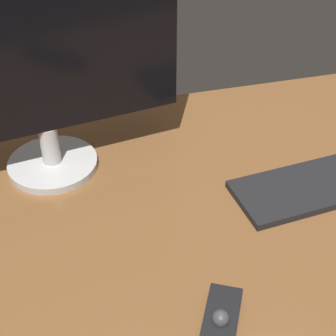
% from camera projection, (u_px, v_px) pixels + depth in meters
% --- Properties ---
extents(desk, '(1.40, 0.84, 0.02)m').
position_uv_depth(desk, '(149.00, 229.00, 0.96)').
color(desk, brown).
rests_on(desk, ground).
extents(monitor, '(0.52, 0.18, 0.42)m').
position_uv_depth(monitor, '(36.00, 61.00, 0.94)').
color(monitor, silver).
rests_on(monitor, desk).
extents(keyboard, '(0.41, 0.17, 0.01)m').
position_uv_depth(keyboard, '(335.00, 181.00, 1.04)').
color(keyboard, black).
rests_on(keyboard, desk).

